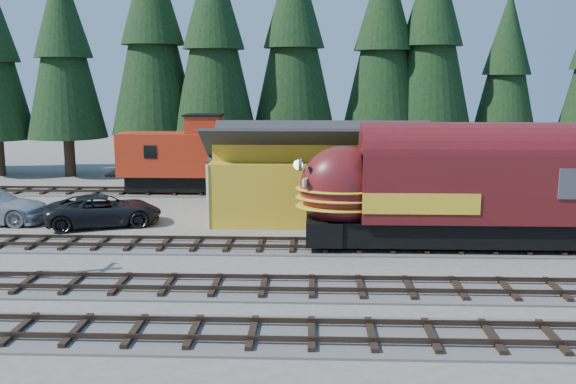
{
  "coord_description": "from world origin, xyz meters",
  "views": [
    {
      "loc": [
        -0.62,
        -24.85,
        7.72
      ],
      "look_at": [
        -1.71,
        4.0,
        2.62
      ],
      "focal_mm": 40.0,
      "sensor_mm": 36.0,
      "label": 1
    }
  ],
  "objects_px": {
    "locomotive": "(468,194)",
    "caboose": "(191,158)",
    "pickup_truck_a": "(104,210)",
    "depot": "(323,166)"
  },
  "relations": [
    {
      "from": "depot",
      "to": "locomotive",
      "type": "height_order",
      "value": "depot"
    },
    {
      "from": "pickup_truck_a",
      "to": "locomotive",
      "type": "bearing_deg",
      "value": -122.91
    },
    {
      "from": "caboose",
      "to": "locomotive",
      "type": "bearing_deg",
      "value": -42.53
    },
    {
      "from": "locomotive",
      "to": "caboose",
      "type": "xyz_separation_m",
      "value": [
        -15.26,
        14.0,
        -0.1
      ]
    },
    {
      "from": "locomotive",
      "to": "pickup_truck_a",
      "type": "bearing_deg",
      "value": 167.1
    },
    {
      "from": "locomotive",
      "to": "pickup_truck_a",
      "type": "distance_m",
      "value": 18.72
    },
    {
      "from": "depot",
      "to": "locomotive",
      "type": "distance_m",
      "value": 9.18
    },
    {
      "from": "locomotive",
      "to": "caboose",
      "type": "distance_m",
      "value": 20.71
    },
    {
      "from": "locomotive",
      "to": "caboose",
      "type": "height_order",
      "value": "caboose"
    },
    {
      "from": "depot",
      "to": "caboose",
      "type": "distance_m",
      "value": 11.57
    }
  ]
}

